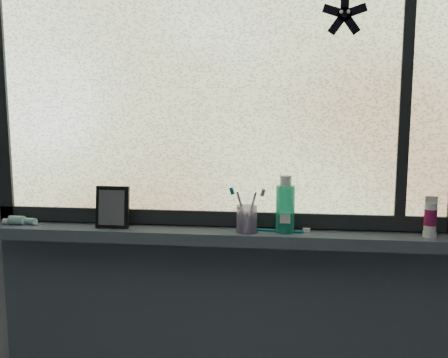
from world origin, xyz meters
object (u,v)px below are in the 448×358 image
vanity_mirror (113,207)px  cream_tube (431,215)px  mouthwash_bottle (285,204)px  toothbrush_cup (247,219)px

vanity_mirror → cream_tube: 1.04m
vanity_mirror → mouthwash_bottle: (0.59, 0.01, 0.02)m
vanity_mirror → cream_tube: vanity_mirror is taller
toothbrush_cup → mouthwash_bottle: mouthwash_bottle is taller
vanity_mirror → toothbrush_cup: (0.46, -0.01, -0.03)m
toothbrush_cup → cream_tube: bearing=0.6°
mouthwash_bottle → toothbrush_cup: bearing=-173.0°
vanity_mirror → toothbrush_cup: bearing=-0.6°
vanity_mirror → mouthwash_bottle: size_ratio=0.92×
vanity_mirror → toothbrush_cup: vanity_mirror is taller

